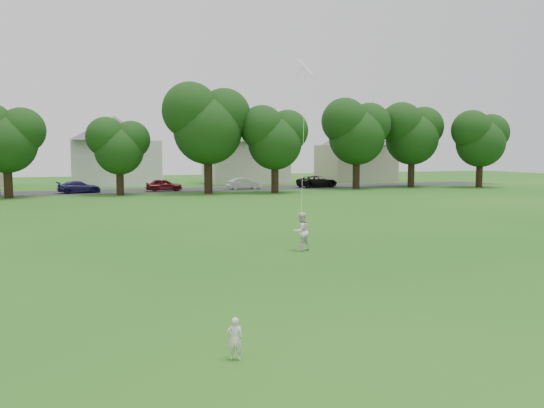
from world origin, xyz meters
name	(u,v)px	position (x,y,z in m)	size (l,w,h in m)	color
ground	(264,298)	(0.00, 0.00, 0.00)	(160.00, 160.00, 0.00)	#155714
street	(124,191)	(0.00, 42.00, 0.01)	(90.00, 7.00, 0.01)	#2D2D30
toddler	(235,339)	(-1.90, -3.77, 0.41)	(0.30, 0.19, 0.81)	silver
older_boy	(301,232)	(3.69, 5.97, 0.76)	(0.74, 0.58, 1.52)	white
kite	(303,142)	(4.13, 6.80, 4.27)	(1.03, 1.37, 6.81)	white
tree_row	(157,125)	(2.63, 36.60, 6.44)	(80.97, 8.79, 11.63)	black
parked_cars	(100,186)	(-2.27, 41.00, 0.62)	(55.27, 2.55, 1.29)	black
house_row	(118,143)	(0.35, 52.00, 5.06)	(77.17, 14.20, 10.46)	white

